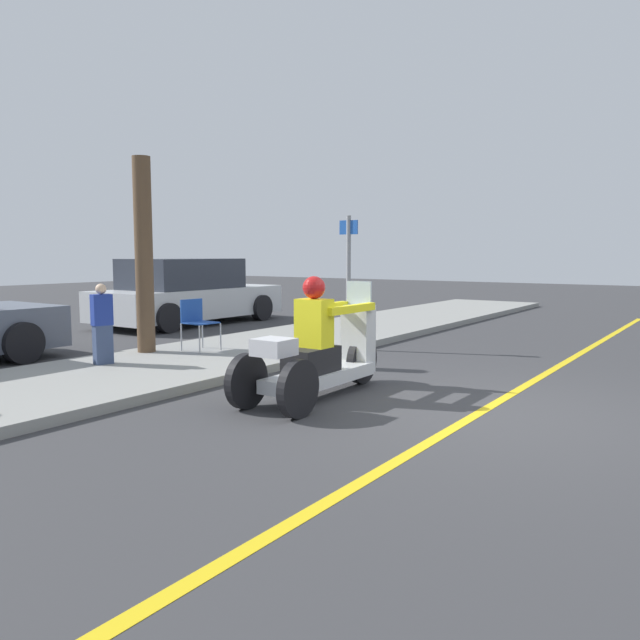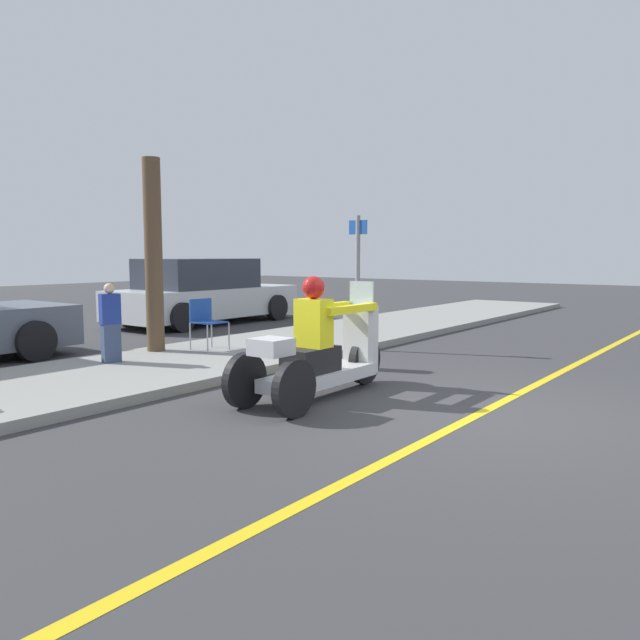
# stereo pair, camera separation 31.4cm
# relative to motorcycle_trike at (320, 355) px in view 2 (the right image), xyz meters

# --- Properties ---
(ground_plane) EXTENTS (60.00, 60.00, 0.00)m
(ground_plane) POSITION_rel_motorcycle_trike_xyz_m (0.36, -1.80, -0.50)
(ground_plane) COLOR #38383A
(lane_stripe) EXTENTS (24.00, 0.12, 0.01)m
(lane_stripe) POSITION_rel_motorcycle_trike_xyz_m (-0.00, -1.80, -0.50)
(lane_stripe) COLOR gold
(lane_stripe) RESTS_ON ground
(sidewalk_strip) EXTENTS (28.00, 2.80, 0.12)m
(sidewalk_strip) POSITION_rel_motorcycle_trike_xyz_m (0.36, 2.80, -0.44)
(sidewalk_strip) COLOR gray
(sidewalk_strip) RESTS_ON ground
(motorcycle_trike) EXTENTS (2.46, 0.79, 1.42)m
(motorcycle_trike) POSITION_rel_motorcycle_trike_xyz_m (0.00, 0.00, 0.00)
(motorcycle_trike) COLOR black
(motorcycle_trike) RESTS_ON ground
(spectator_by_tree) EXTENTS (0.30, 0.23, 1.13)m
(spectator_by_tree) POSITION_rel_motorcycle_trike_xyz_m (-0.47, 3.40, 0.17)
(spectator_by_tree) COLOR #38476B
(spectator_by_tree) RESTS_ON sidewalk_strip
(folding_chair_curbside) EXTENTS (0.49, 0.49, 0.82)m
(folding_chair_curbside) POSITION_rel_motorcycle_trike_xyz_m (1.20, 3.24, 0.12)
(folding_chair_curbside) COLOR #A5A8AD
(folding_chair_curbside) RESTS_ON sidewalk_strip
(parked_car_lot_far) EXTENTS (4.73, 2.08, 1.56)m
(parked_car_lot_far) POSITION_rel_motorcycle_trike_xyz_m (4.54, 6.95, 0.23)
(parked_car_lot_far) COLOR silver
(parked_car_lot_far) RESTS_ON ground
(tree_trunk) EXTENTS (0.28, 0.28, 3.04)m
(tree_trunk) POSITION_rel_motorcycle_trike_xyz_m (0.62, 3.77, 1.14)
(tree_trunk) COLOR brown
(tree_trunk) RESTS_ON sidewalk_strip
(street_sign) EXTENTS (0.08, 0.36, 2.20)m
(street_sign) POSITION_rel_motorcycle_trike_xyz_m (3.27, 1.65, 0.82)
(street_sign) COLOR gray
(street_sign) RESTS_ON sidewalk_strip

